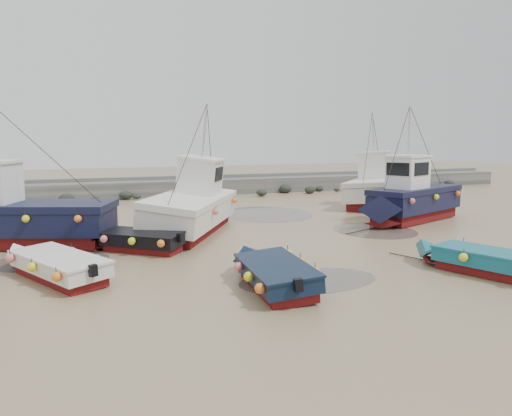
{
  "coord_description": "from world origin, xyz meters",
  "views": [
    {
      "loc": [
        -8.59,
        -17.22,
        4.64
      ],
      "look_at": [
        -0.86,
        3.96,
        1.4
      ],
      "focal_mm": 35.0,
      "sensor_mm": 36.0,
      "label": 1
    }
  ],
  "objects_px": {
    "dinghy_0": "(54,262)",
    "dinghy_4": "(135,238)",
    "dinghy_2": "(478,257)",
    "dinghy_1": "(273,269)",
    "cabin_boat_2": "(410,197)",
    "person": "(149,243)",
    "cabin_boat_3": "(376,186)",
    "cabin_boat_0": "(2,216)",
    "cabin_boat_1": "(193,205)"
  },
  "relations": [
    {
      "from": "dinghy_0",
      "to": "dinghy_2",
      "type": "relative_size",
      "value": 1.1
    },
    {
      "from": "dinghy_4",
      "to": "cabin_boat_0",
      "type": "bearing_deg",
      "value": 99.56
    },
    {
      "from": "cabin_boat_1",
      "to": "person",
      "type": "distance_m",
      "value": 3.52
    },
    {
      "from": "cabin_boat_2",
      "to": "cabin_boat_0",
      "type": "bearing_deg",
      "value": 65.03
    },
    {
      "from": "dinghy_2",
      "to": "dinghy_4",
      "type": "relative_size",
      "value": 1.19
    },
    {
      "from": "dinghy_1",
      "to": "cabin_boat_3",
      "type": "distance_m",
      "value": 19.85
    },
    {
      "from": "dinghy_1",
      "to": "cabin_boat_3",
      "type": "height_order",
      "value": "cabin_boat_3"
    },
    {
      "from": "cabin_boat_2",
      "to": "person",
      "type": "xyz_separation_m",
      "value": [
        -14.23,
        -0.74,
        -1.37
      ]
    },
    {
      "from": "cabin_boat_0",
      "to": "person",
      "type": "xyz_separation_m",
      "value": [
        5.89,
        -1.58,
        -1.31
      ]
    },
    {
      "from": "cabin_boat_2",
      "to": "cabin_boat_3",
      "type": "relative_size",
      "value": 1.18
    },
    {
      "from": "dinghy_4",
      "to": "cabin_boat_1",
      "type": "xyz_separation_m",
      "value": [
        3.21,
        3.53,
        0.76
      ]
    },
    {
      "from": "dinghy_0",
      "to": "dinghy_4",
      "type": "height_order",
      "value": "same"
    },
    {
      "from": "cabin_boat_1",
      "to": "dinghy_4",
      "type": "bearing_deg",
      "value": -102.6
    },
    {
      "from": "dinghy_0",
      "to": "cabin_boat_1",
      "type": "xyz_separation_m",
      "value": [
        6.17,
        6.59,
        0.77
      ]
    },
    {
      "from": "cabin_boat_1",
      "to": "cabin_boat_3",
      "type": "bearing_deg",
      "value": 48.71
    },
    {
      "from": "cabin_boat_3",
      "to": "dinghy_0",
      "type": "bearing_deg",
      "value": -106.04
    },
    {
      "from": "cabin_boat_1",
      "to": "cabin_boat_2",
      "type": "relative_size",
      "value": 1.11
    },
    {
      "from": "cabin_boat_1",
      "to": "cabin_boat_3",
      "type": "xyz_separation_m",
      "value": [
        13.65,
        4.7,
        0.05
      ]
    },
    {
      "from": "dinghy_0",
      "to": "cabin_boat_2",
      "type": "bearing_deg",
      "value": -11.48
    },
    {
      "from": "dinghy_4",
      "to": "cabin_boat_2",
      "type": "relative_size",
      "value": 0.51
    },
    {
      "from": "dinghy_4",
      "to": "person",
      "type": "height_order",
      "value": "dinghy_4"
    },
    {
      "from": "dinghy_0",
      "to": "cabin_boat_1",
      "type": "relative_size",
      "value": 0.6
    },
    {
      "from": "person",
      "to": "cabin_boat_3",
      "type": "bearing_deg",
      "value": -162.35
    },
    {
      "from": "dinghy_2",
      "to": "dinghy_4",
      "type": "bearing_deg",
      "value": 124.57
    },
    {
      "from": "cabin_boat_3",
      "to": "cabin_boat_2",
      "type": "bearing_deg",
      "value": -62.96
    },
    {
      "from": "dinghy_1",
      "to": "dinghy_0",
      "type": "bearing_deg",
      "value": 156.44
    },
    {
      "from": "cabin_boat_3",
      "to": "person",
      "type": "xyz_separation_m",
      "value": [
        -16.12,
        -6.83,
        -1.36
      ]
    },
    {
      "from": "dinghy_4",
      "to": "cabin_boat_3",
      "type": "height_order",
      "value": "cabin_boat_3"
    },
    {
      "from": "cabin_boat_1",
      "to": "person",
      "type": "height_order",
      "value": "cabin_boat_1"
    },
    {
      "from": "cabin_boat_0",
      "to": "cabin_boat_2",
      "type": "bearing_deg",
      "value": -72.81
    },
    {
      "from": "dinghy_1",
      "to": "cabin_boat_0",
      "type": "relative_size",
      "value": 0.56
    },
    {
      "from": "dinghy_2",
      "to": "cabin_boat_0",
      "type": "relative_size",
      "value": 0.51
    },
    {
      "from": "dinghy_0",
      "to": "person",
      "type": "bearing_deg",
      "value": 22.71
    },
    {
      "from": "dinghy_1",
      "to": "dinghy_2",
      "type": "distance_m",
      "value": 7.28
    },
    {
      "from": "dinghy_0",
      "to": "person",
      "type": "distance_m",
      "value": 5.81
    },
    {
      "from": "cabin_boat_0",
      "to": "dinghy_1",
      "type": "bearing_deg",
      "value": -117.8
    },
    {
      "from": "dinghy_1",
      "to": "cabin_boat_2",
      "type": "relative_size",
      "value": 0.67
    },
    {
      "from": "dinghy_2",
      "to": "dinghy_4",
      "type": "height_order",
      "value": "same"
    },
    {
      "from": "dinghy_4",
      "to": "cabin_boat_2",
      "type": "xyz_separation_m",
      "value": [
        14.97,
        2.13,
        0.81
      ]
    },
    {
      "from": "person",
      "to": "dinghy_1",
      "type": "bearing_deg",
      "value": 104.06
    },
    {
      "from": "cabin_boat_1",
      "to": "dinghy_2",
      "type": "bearing_deg",
      "value": -25.62
    },
    {
      "from": "dinghy_0",
      "to": "cabin_boat_0",
      "type": "distance_m",
      "value": 6.47
    },
    {
      "from": "cabin_boat_0",
      "to": "person",
      "type": "bearing_deg",
      "value": -85.44
    },
    {
      "from": "dinghy_4",
      "to": "cabin_boat_2",
      "type": "bearing_deg",
      "value": -42.35
    },
    {
      "from": "dinghy_0",
      "to": "cabin_boat_1",
      "type": "bearing_deg",
      "value": 19.23
    },
    {
      "from": "dinghy_2",
      "to": "cabin_boat_3",
      "type": "bearing_deg",
      "value": 47.26
    },
    {
      "from": "cabin_boat_2",
      "to": "dinghy_0",
      "type": "bearing_deg",
      "value": 83.6
    },
    {
      "from": "dinghy_1",
      "to": "dinghy_2",
      "type": "height_order",
      "value": "same"
    },
    {
      "from": "cabin_boat_2",
      "to": "person",
      "type": "distance_m",
      "value": 14.32
    },
    {
      "from": "cabin_boat_1",
      "to": "cabin_boat_3",
      "type": "relative_size",
      "value": 1.31
    }
  ]
}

